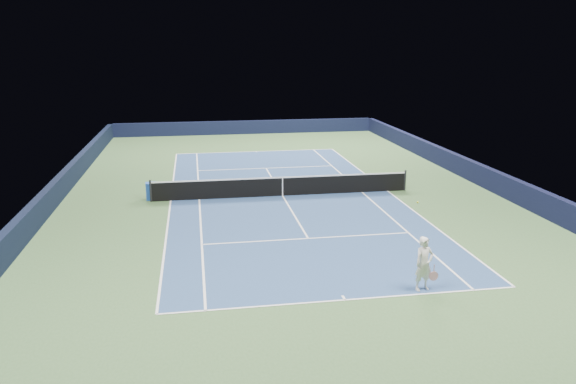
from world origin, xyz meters
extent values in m
plane|color=#395930|center=(0.00, 0.00, 0.00)|extent=(40.00, 40.00, 0.00)
cube|color=black|center=(0.00, 19.82, 0.55)|extent=(22.00, 0.35, 1.10)
cube|color=black|center=(10.82, 0.00, 0.55)|extent=(0.35, 40.00, 1.10)
cube|color=black|center=(-10.82, 0.00, 0.55)|extent=(0.35, 40.00, 1.10)
cube|color=navy|center=(0.00, 0.00, 0.00)|extent=(10.97, 23.77, 0.01)
cube|color=white|center=(0.00, 11.88, 0.01)|extent=(10.97, 0.08, 0.00)
cube|color=white|center=(0.00, -11.88, 0.01)|extent=(10.97, 0.08, 0.00)
cube|color=white|center=(5.49, 0.00, 0.01)|extent=(0.08, 23.77, 0.00)
cube|color=white|center=(-5.49, 0.00, 0.01)|extent=(0.08, 23.77, 0.00)
cube|color=white|center=(4.12, 0.00, 0.01)|extent=(0.08, 23.77, 0.00)
cube|color=white|center=(-4.12, 0.00, 0.01)|extent=(0.08, 23.77, 0.00)
cube|color=white|center=(0.00, 6.40, 0.01)|extent=(8.23, 0.08, 0.00)
cube|color=white|center=(0.00, -6.40, 0.01)|extent=(8.23, 0.08, 0.00)
cube|color=white|center=(0.00, 0.00, 0.01)|extent=(0.08, 12.80, 0.00)
cube|color=white|center=(0.00, 11.73, 0.01)|extent=(0.08, 0.30, 0.00)
cube|color=white|center=(0.00, -11.73, 0.01)|extent=(0.08, 0.30, 0.00)
cylinder|color=black|center=(-6.40, 0.00, 0.54)|extent=(0.10, 0.10, 1.07)
cylinder|color=black|center=(6.40, 0.00, 0.54)|extent=(0.10, 0.10, 1.07)
cube|color=black|center=(0.00, 0.00, 0.46)|extent=(12.80, 0.03, 0.91)
cube|color=white|center=(0.00, 0.00, 0.94)|extent=(12.80, 0.04, 0.06)
cube|color=white|center=(0.00, 0.00, 0.46)|extent=(0.05, 0.04, 0.91)
cube|color=#1C49AC|center=(-6.40, 0.40, 0.42)|extent=(0.55, 0.51, 0.84)
cube|color=silver|center=(-6.11, 0.40, 0.45)|extent=(0.03, 0.38, 0.38)
imported|color=silver|center=(2.55, -11.58, 0.87)|extent=(0.71, 0.55, 1.72)
cylinder|color=pink|center=(2.87, -11.63, 0.70)|extent=(0.03, 0.03, 0.28)
cylinder|color=black|center=(2.87, -11.63, 0.46)|extent=(0.28, 0.02, 0.28)
cylinder|color=pink|center=(2.87, -11.63, 0.46)|extent=(0.30, 0.03, 0.30)
sphere|color=gold|center=(2.65, -10.58, 2.54)|extent=(0.07, 0.07, 0.07)
camera|label=1|loc=(-4.21, -26.67, 7.43)|focal=35.00mm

